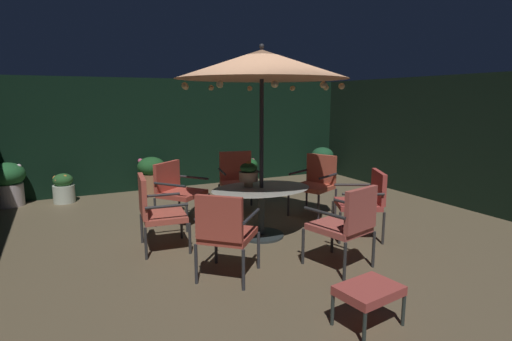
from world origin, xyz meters
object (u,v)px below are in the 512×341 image
(patio_dining_table, at_px, (261,200))
(patio_chair_northeast, at_px, (365,198))
(potted_plant_right_far, at_px, (248,170))
(patio_chair_north, at_px, (347,222))
(centerpiece_planter, at_px, (248,173))
(patio_chair_southeast, at_px, (238,177))
(patio_chair_east, at_px, (316,180))
(patio_chair_south, at_px, (177,188))
(patio_chair_west, at_px, (225,230))
(ottoman_footrest, at_px, (369,292))
(potted_plant_left_near, at_px, (7,182))
(patio_umbrella, at_px, (262,65))
(potted_plant_back_left, at_px, (64,188))
(potted_plant_right_near, at_px, (152,173))
(patio_chair_southwest, at_px, (156,208))
(potted_plant_back_center, at_px, (322,161))

(patio_dining_table, height_order, patio_chair_northeast, patio_chair_northeast)
(patio_chair_northeast, bearing_deg, potted_plant_right_far, 89.91)
(patio_chair_north, relative_size, potted_plant_right_far, 1.60)
(centerpiece_planter, distance_m, patio_chair_southeast, 1.40)
(centerpiece_planter, relative_size, patio_chair_east, 0.36)
(patio_chair_south, bearing_deg, patio_chair_northeast, -39.48)
(patio_chair_south, relative_size, potted_plant_right_far, 1.56)
(patio_dining_table, bearing_deg, centerpiece_planter, 134.55)
(patio_chair_northeast, height_order, potted_plant_right_far, patio_chair_northeast)
(patio_chair_north, bearing_deg, patio_chair_west, 165.98)
(patio_dining_table, bearing_deg, patio_chair_west, -132.40)
(centerpiece_planter, distance_m, patio_chair_north, 1.66)
(ottoman_footrest, bearing_deg, potted_plant_left_near, 118.25)
(ottoman_footrest, bearing_deg, centerpiece_planter, 88.42)
(patio_umbrella, bearing_deg, potted_plant_back_left, 126.92)
(patio_chair_southeast, relative_size, potted_plant_right_near, 1.37)
(patio_chair_southeast, xyz_separation_m, patio_chair_south, (-1.16, -0.30, -0.01))
(patio_chair_south, bearing_deg, potted_plant_right_far, 43.58)
(ottoman_footrest, relative_size, potted_plant_back_left, 1.05)
(potted_plant_left_near, bearing_deg, centerpiece_planter, -45.82)
(patio_chair_north, distance_m, patio_chair_northeast, 1.18)
(patio_chair_northeast, xyz_separation_m, potted_plant_back_left, (-3.77, 3.97, -0.28))
(centerpiece_planter, relative_size, patio_chair_northeast, 0.38)
(potted_plant_back_left, bearing_deg, patio_chair_southwest, -71.76)
(patio_chair_southeast, height_order, potted_plant_back_center, patio_chair_southeast)
(patio_chair_northeast, xyz_separation_m, ottoman_footrest, (-1.49, -1.78, -0.25))
(ottoman_footrest, height_order, potted_plant_right_far, potted_plant_right_far)
(patio_chair_east, distance_m, ottoman_footrest, 3.41)
(patio_umbrella, bearing_deg, ottoman_footrest, -94.82)
(patio_chair_northeast, relative_size, patio_chair_west, 0.97)
(patio_dining_table, relative_size, potted_plant_back_left, 2.60)
(centerpiece_planter, relative_size, patio_chair_southwest, 0.37)
(patio_chair_north, distance_m, patio_chair_southwest, 2.39)
(patio_chair_southwest, height_order, potted_plant_right_far, patio_chair_southwest)
(patio_chair_southwest, xyz_separation_m, potted_plant_back_center, (4.76, 3.04, -0.14))
(potted_plant_left_near, bearing_deg, ottoman_footrest, -61.75)
(patio_dining_table, xyz_separation_m, potted_plant_back_left, (-2.49, 3.31, -0.25))
(ottoman_footrest, relative_size, potted_plant_right_far, 0.95)
(patio_chair_southeast, height_order, potted_plant_back_left, patio_chair_southeast)
(centerpiece_planter, height_order, ottoman_footrest, centerpiece_planter)
(patio_umbrella, distance_m, potted_plant_right_far, 4.02)
(potted_plant_right_near, bearing_deg, ottoman_footrest, -84.12)
(patio_chair_east, bearing_deg, potted_plant_left_near, 148.43)
(potted_plant_left_near, bearing_deg, patio_chair_north, -52.45)
(patio_chair_southwest, height_order, patio_chair_west, patio_chair_southwest)
(patio_chair_west, distance_m, potted_plant_back_center, 6.05)
(patio_chair_south, bearing_deg, potted_plant_back_center, 26.02)
(patio_umbrella, xyz_separation_m, potted_plant_left_near, (-3.39, 3.49, -1.94))
(patio_chair_east, height_order, patio_chair_south, patio_chair_east)
(potted_plant_right_far, bearing_deg, potted_plant_back_left, 178.69)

